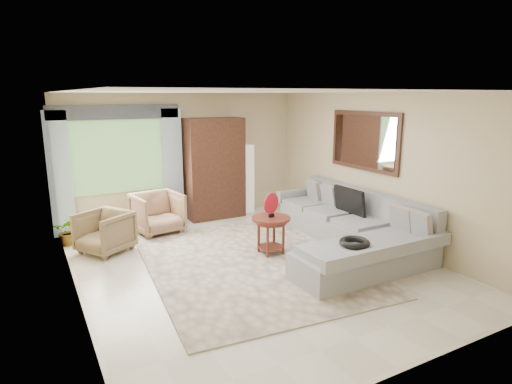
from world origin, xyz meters
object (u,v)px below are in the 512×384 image
armchair_left (104,232)px  floor_lamp (247,179)px  sectional_sofa (350,233)px  armchair_right (158,213)px  potted_plant (68,231)px  tv_screen (350,201)px  coffee_table (271,235)px  armoire (214,168)px

armchair_left → floor_lamp: 3.46m
sectional_sofa → armchair_right: bearing=137.1°
potted_plant → floor_lamp: floor_lamp is taller
tv_screen → coffee_table: bearing=177.8°
sectional_sofa → armchair_right: 3.56m
coffee_table → potted_plant: (-2.86, 2.09, -0.08)m
armchair_left → coffee_table: bearing=27.9°
armoire → tv_screen: bearing=-59.4°
coffee_table → floor_lamp: bearing=70.9°
sectional_sofa → coffee_table: 1.38m
armchair_left → armchair_right: bearing=87.9°
coffee_table → armchair_right: 2.39m
tv_screen → sectional_sofa: bearing=-126.4°
sectional_sofa → floor_lamp: floor_lamp is taller
coffee_table → potted_plant: bearing=143.9°
armchair_right → floor_lamp: (2.18, 0.53, 0.37)m
armchair_left → potted_plant: armchair_left is taller
tv_screen → floor_lamp: floor_lamp is taller
sectional_sofa → tv_screen: 0.63m
tv_screen → armchair_left: 4.22m
sectional_sofa → coffee_table: (-1.31, 0.42, 0.05)m
armchair_right → floor_lamp: bearing=5.5°
armchair_left → potted_plant: (-0.49, 0.69, -0.10)m
armchair_left → sectional_sofa: bearing=32.2°
tv_screen → armchair_left: size_ratio=0.97×
tv_screen → armchair_right: 3.56m
potted_plant → armchair_left: bearing=-54.4°
tv_screen → coffee_table: (-1.58, 0.06, -0.39)m
floor_lamp → coffee_table: bearing=-109.1°
sectional_sofa → armoire: size_ratio=1.65×
coffee_table → floor_lamp: size_ratio=0.42×
armchair_right → potted_plant: (-1.56, 0.09, -0.14)m
tv_screen → floor_lamp: bearing=105.1°
armchair_right → armoire: 1.60m
armchair_left → floor_lamp: floor_lamp is taller
armchair_right → floor_lamp: 2.27m
sectional_sofa → tv_screen: bearing=53.6°
sectional_sofa → potted_plant: 4.87m
coffee_table → armchair_right: size_ratio=0.75×
floor_lamp → tv_screen: bearing=-74.9°
armchair_left → potted_plant: bearing=-175.9°
armchair_left → armchair_right: armchair_right is taller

